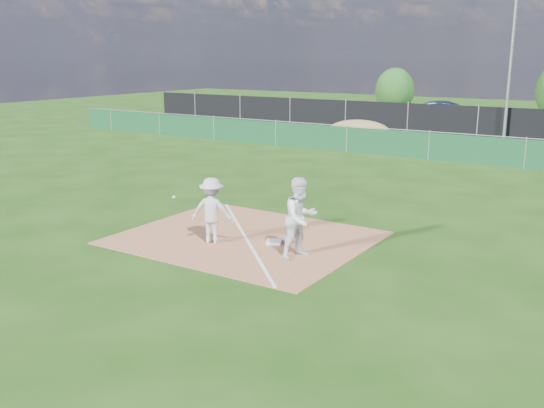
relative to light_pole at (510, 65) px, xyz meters
The scene contains 14 objects.
ground 13.40m from the light_pole, 96.74° to the right, with size 90.00×90.00×0.00m, color #1B400D.
infield_dirt 22.11m from the light_pole, 93.95° to the right, with size 6.00×5.00×0.02m, color #9B603E.
foul_line 22.11m from the light_pole, 93.95° to the right, with size 0.08×7.00×0.01m, color white.
green_fence 8.55m from the light_pole, 101.02° to the right, with size 44.00×0.05×1.20m, color #103C1F.
dirt_mound 8.46m from the light_pole, 147.13° to the right, with size 3.38×2.60×1.17m, color olive.
black_fence 3.46m from the light_pole, 168.69° to the left, with size 46.00×0.04×1.80m, color black.
parking_lot 6.80m from the light_pole, 105.80° to the left, with size 46.00×9.00×0.01m, color black.
light_pole is the anchor object (origin of this frame).
first_base 22.10m from the light_pole, 91.64° to the right, with size 0.35×0.35×0.07m, color white.
play_at_first 22.79m from the light_pole, 94.91° to the right, with size 1.87×0.95×1.63m.
runner 22.45m from the light_pole, 88.91° to the right, with size 0.91×0.71×1.87m, color white.
car_left 8.42m from the light_pole, 149.67° to the left, with size 1.90×4.71×1.61m, color #95979C.
car_mid 6.81m from the light_pole, 136.07° to the left, with size 1.76×5.04×1.66m, color #101932.
tree_left 15.66m from the light_pole, 133.62° to the left, with size 2.99×2.99×3.55m.
Camera 1 is at (8.55, -11.00, 4.53)m, focal length 40.00 mm.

